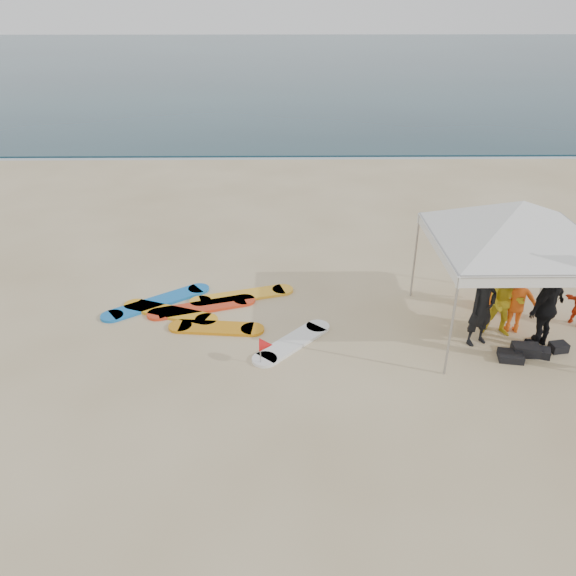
{
  "coord_description": "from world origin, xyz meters",
  "views": [
    {
      "loc": [
        -0.42,
        -8.17,
        6.9
      ],
      "look_at": [
        -0.29,
        2.6,
        1.2
      ],
      "focal_mm": 35.0,
      "sensor_mm": 36.0,
      "label": 1
    }
  ],
  "objects_px": {
    "person_black_b": "(546,308)",
    "marker_pennant": "(266,345)",
    "canopy_tent": "(524,201)",
    "person_orange_b": "(498,279)",
    "surfboard_spread": "(209,312)",
    "person_black_a": "(482,307)",
    "person_yellow": "(505,302)",
    "person_orange_a": "(517,299)"
  },
  "relations": [
    {
      "from": "person_orange_b",
      "to": "surfboard_spread",
      "type": "xyz_separation_m",
      "value": [
        -6.96,
        -0.21,
        -0.75
      ]
    },
    {
      "from": "person_black_a",
      "to": "surfboard_spread",
      "type": "height_order",
      "value": "person_black_a"
    },
    {
      "from": "person_orange_b",
      "to": "marker_pennant",
      "type": "bearing_deg",
      "value": 0.17
    },
    {
      "from": "person_yellow",
      "to": "person_orange_b",
      "type": "xyz_separation_m",
      "value": [
        0.28,
        1.21,
        -0.05
      ]
    },
    {
      "from": "person_black_a",
      "to": "person_orange_a",
      "type": "distance_m",
      "value": 1.11
    },
    {
      "from": "person_yellow",
      "to": "canopy_tent",
      "type": "relative_size",
      "value": 0.35
    },
    {
      "from": "person_black_b",
      "to": "person_orange_b",
      "type": "relative_size",
      "value": 1.21
    },
    {
      "from": "person_black_a",
      "to": "canopy_tent",
      "type": "height_order",
      "value": "canopy_tent"
    },
    {
      "from": "person_black_b",
      "to": "person_orange_a",
      "type": "bearing_deg",
      "value": -93.78
    },
    {
      "from": "person_black_a",
      "to": "person_yellow",
      "type": "bearing_deg",
      "value": 3.68
    },
    {
      "from": "person_yellow",
      "to": "person_orange_a",
      "type": "bearing_deg",
      "value": 43.42
    },
    {
      "from": "person_black_b",
      "to": "person_orange_b",
      "type": "xyz_separation_m",
      "value": [
        -0.44,
        1.65,
        -0.16
      ]
    },
    {
      "from": "canopy_tent",
      "to": "surfboard_spread",
      "type": "bearing_deg",
      "value": 173.14
    },
    {
      "from": "person_yellow",
      "to": "person_orange_b",
      "type": "height_order",
      "value": "person_yellow"
    },
    {
      "from": "person_orange_a",
      "to": "person_orange_b",
      "type": "height_order",
      "value": "person_orange_a"
    },
    {
      "from": "person_black_b",
      "to": "marker_pennant",
      "type": "xyz_separation_m",
      "value": [
        -5.97,
        -0.68,
        -0.45
      ]
    },
    {
      "from": "person_orange_b",
      "to": "person_black_b",
      "type": "bearing_deg",
      "value": 82.16
    },
    {
      "from": "person_orange_a",
      "to": "surfboard_spread",
      "type": "height_order",
      "value": "person_orange_a"
    },
    {
      "from": "person_black_a",
      "to": "canopy_tent",
      "type": "xyz_separation_m",
      "value": [
        0.66,
        0.52,
        2.2
      ]
    },
    {
      "from": "canopy_tent",
      "to": "person_orange_b",
      "type": "bearing_deg",
      "value": 77.27
    },
    {
      "from": "person_black_b",
      "to": "surfboard_spread",
      "type": "height_order",
      "value": "person_black_b"
    },
    {
      "from": "person_orange_b",
      "to": "surfboard_spread",
      "type": "distance_m",
      "value": 7.0
    },
    {
      "from": "person_black_b",
      "to": "marker_pennant",
      "type": "relative_size",
      "value": 2.96
    },
    {
      "from": "person_black_b",
      "to": "marker_pennant",
      "type": "distance_m",
      "value": 6.03
    },
    {
      "from": "surfboard_spread",
      "to": "marker_pennant",
      "type": "bearing_deg",
      "value": -56.08
    },
    {
      "from": "person_black_a",
      "to": "canopy_tent",
      "type": "distance_m",
      "value": 2.36
    },
    {
      "from": "person_orange_a",
      "to": "person_black_b",
      "type": "bearing_deg",
      "value": 132.29
    },
    {
      "from": "person_yellow",
      "to": "person_black_a",
      "type": "bearing_deg",
      "value": -135.96
    },
    {
      "from": "person_orange_b",
      "to": "marker_pennant",
      "type": "distance_m",
      "value": 6.01
    },
    {
      "from": "person_yellow",
      "to": "person_orange_b",
      "type": "distance_m",
      "value": 1.24
    },
    {
      "from": "person_yellow",
      "to": "surfboard_spread",
      "type": "relative_size",
      "value": 0.32
    },
    {
      "from": "person_black_a",
      "to": "person_orange_b",
      "type": "relative_size",
      "value": 1.15
    },
    {
      "from": "person_orange_b",
      "to": "surfboard_spread",
      "type": "bearing_deg",
      "value": -20.96
    },
    {
      "from": "person_black_b",
      "to": "person_orange_b",
      "type": "distance_m",
      "value": 1.72
    },
    {
      "from": "person_black_a",
      "to": "person_black_b",
      "type": "xyz_separation_m",
      "value": [
        1.33,
        -0.11,
        0.05
      ]
    },
    {
      "from": "person_black_a",
      "to": "person_orange_b",
      "type": "height_order",
      "value": "person_black_a"
    },
    {
      "from": "person_orange_a",
      "to": "person_black_b",
      "type": "relative_size",
      "value": 0.85
    },
    {
      "from": "person_black_b",
      "to": "person_orange_b",
      "type": "height_order",
      "value": "person_black_b"
    },
    {
      "from": "person_black_a",
      "to": "canopy_tent",
      "type": "bearing_deg",
      "value": 13.16
    },
    {
      "from": "person_black_a",
      "to": "person_orange_b",
      "type": "bearing_deg",
      "value": 34.9
    },
    {
      "from": "marker_pennant",
      "to": "person_orange_b",
      "type": "bearing_deg",
      "value": 22.89
    },
    {
      "from": "canopy_tent",
      "to": "surfboard_spread",
      "type": "height_order",
      "value": "canopy_tent"
    }
  ]
}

